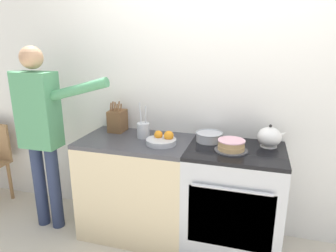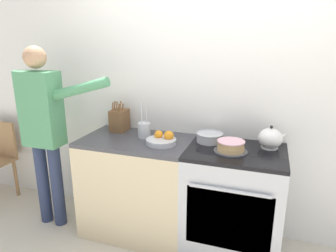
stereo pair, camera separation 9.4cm
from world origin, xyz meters
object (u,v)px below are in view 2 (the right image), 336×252
mixing_bowl (210,137)px  fruit_bowl (162,140)px  person_baker (44,123)px  layer_cake (231,147)px  tea_kettle (271,138)px  stove_range (233,202)px  utensil_crock (144,130)px  knife_block (119,120)px

mixing_bowl → fruit_bowl: bearing=-154.4°
mixing_bowl → person_baker: (-1.43, -0.28, 0.06)m
mixing_bowl → person_baker: size_ratio=0.14×
layer_cake → person_baker: bearing=-176.3°
tea_kettle → mixing_bowl: (-0.48, -0.01, -0.04)m
fruit_bowl → person_baker: size_ratio=0.15×
tea_kettle → fruit_bowl: 0.85m
tea_kettle → stove_range: bearing=-150.3°
utensil_crock → mixing_bowl: bearing=6.8°
fruit_bowl → stove_range: bearing=4.1°
tea_kettle → knife_block: bearing=178.3°
knife_block → utensil_crock: bearing=-21.4°
stove_range → mixing_bowl: size_ratio=3.95×
person_baker → mixing_bowl: bearing=6.4°
fruit_bowl → person_baker: 1.08m
utensil_crock → person_baker: person_baker is taller
layer_cake → person_baker: (-1.63, -0.11, 0.06)m
fruit_bowl → person_baker: (-1.07, -0.11, 0.07)m
stove_range → utensil_crock: bearing=175.6°
person_baker → knife_block: bearing=25.2°
mixing_bowl → knife_block: (-0.85, 0.05, 0.06)m
stove_range → person_baker: bearing=-174.8°
layer_cake → tea_kettle: (0.28, 0.18, 0.04)m
layer_cake → utensil_crock: (-0.75, 0.11, 0.03)m
tea_kettle → utensil_crock: utensil_crock is taller
fruit_bowl → person_baker: person_baker is taller
knife_block → mixing_bowl: bearing=-3.3°
layer_cake → knife_block: (-1.05, 0.22, 0.06)m
layer_cake → fruit_bowl: (-0.55, 0.00, -0.01)m
tea_kettle → utensil_crock: 1.04m
utensil_crock → tea_kettle: bearing=4.2°
utensil_crock → person_baker: size_ratio=0.19×
mixing_bowl → fruit_bowl: (-0.36, -0.17, -0.01)m
tea_kettle → person_baker: size_ratio=0.14×
mixing_bowl → fruit_bowl: fruit_bowl is taller
stove_range → utensil_crock: size_ratio=2.86×
layer_cake → mixing_bowl: layer_cake is taller
tea_kettle → utensil_crock: (-1.03, -0.08, -0.01)m
mixing_bowl → knife_block: bearing=176.7°
layer_cake → utensil_crock: bearing=171.9°
utensil_crock → fruit_bowl: utensil_crock is taller
knife_block → stove_range: bearing=-9.3°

